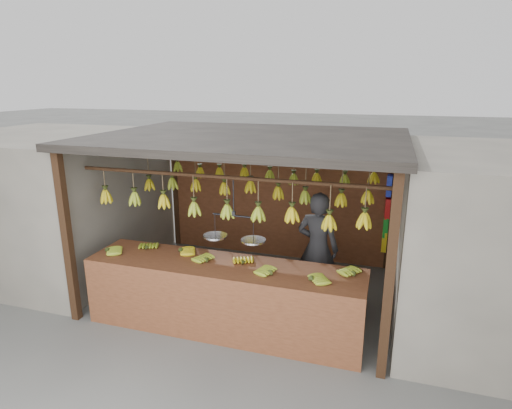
% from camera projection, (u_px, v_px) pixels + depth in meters
% --- Properties ---
extents(ground, '(80.00, 80.00, 0.00)m').
position_uv_depth(ground, '(250.00, 290.00, 6.65)').
color(ground, '#5B5B57').
extents(stall, '(4.30, 3.30, 2.40)m').
position_uv_depth(stall, '(257.00, 161.00, 6.41)').
color(stall, black).
rests_on(stall, ground).
extents(neighbor_left, '(3.00, 3.00, 2.30)m').
position_uv_depth(neighbor_left, '(52.00, 200.00, 7.37)').
color(neighbor_left, slate).
rests_on(neighbor_left, ground).
extents(counter, '(3.56, 0.81, 0.96)m').
position_uv_depth(counter, '(220.00, 282.00, 5.32)').
color(counter, brown).
rests_on(counter, ground).
extents(hanging_bananas, '(3.57, 2.25, 0.40)m').
position_uv_depth(hanging_bananas, '(250.00, 190.00, 6.21)').
color(hanging_bananas, gold).
rests_on(hanging_bananas, ground).
extents(balance_scale, '(0.81, 0.31, 0.79)m').
position_uv_depth(balance_scale, '(234.00, 236.00, 5.35)').
color(balance_scale, black).
rests_on(balance_scale, ground).
extents(vendor, '(0.65, 0.48, 1.65)m').
position_uv_depth(vendor, '(318.00, 248.00, 6.09)').
color(vendor, '#262628').
rests_on(vendor, ground).
extents(bag_bundles, '(0.08, 0.26, 1.29)m').
position_uv_depth(bag_bundles, '(387.00, 215.00, 7.06)').
color(bag_bundles, '#1426BF').
rests_on(bag_bundles, ground).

